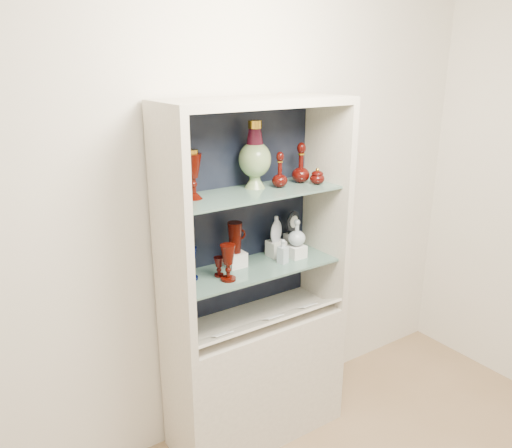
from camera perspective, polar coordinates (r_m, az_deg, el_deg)
wall_back at (r=2.75m, az=-2.56°, el=3.16°), size 3.50×0.02×2.80m
cabinet_base at (r=3.01m, az=0.00°, el=-16.97°), size 1.00×0.40×0.75m
cabinet_back_panel at (r=2.74m, az=-2.21°, el=1.51°), size 0.98×0.02×1.15m
cabinet_side_left at (r=2.37m, az=-9.69°, el=-1.41°), size 0.04×0.40×1.15m
cabinet_side_right at (r=2.87m, az=7.98°, el=2.11°), size 0.04×0.40×1.15m
cabinet_top_cap at (r=2.48m, az=0.00°, el=13.77°), size 1.00×0.40×0.04m
shelf_lower at (r=2.70m, az=-0.24°, el=-5.06°), size 0.92×0.34×0.01m
shelf_upper at (r=2.57m, az=-0.25°, el=3.60°), size 0.92×0.34×0.01m
label_ledge at (r=2.72m, az=1.31°, el=-11.07°), size 0.92×0.17×0.09m
label_card_0 at (r=2.73m, az=1.97°, el=-10.58°), size 0.10×0.06×0.03m
label_card_1 at (r=2.87m, az=5.89°, el=-9.27°), size 0.10×0.06×0.03m
label_card_2 at (r=2.59m, az=-3.90°, el=-12.44°), size 0.10×0.06×0.03m
pedestal_lamp_left at (r=2.32m, az=-9.27°, el=5.23°), size 0.12×0.12×0.26m
pedestal_lamp_right at (r=2.42m, az=-7.23°, el=5.63°), size 0.10×0.10×0.24m
enamel_urn at (r=2.61m, az=-0.13°, el=7.93°), size 0.21×0.21×0.35m
ruby_decanter_a at (r=2.64m, az=2.75°, el=6.47°), size 0.10×0.10×0.21m
ruby_decanter_b at (r=2.75m, az=5.17°, el=7.13°), size 0.12×0.12×0.23m
lidded_bowl at (r=2.74m, az=7.02°, el=5.47°), size 0.11×0.11×0.09m
cobalt_goblet at (r=2.55m, az=-7.50°, el=-4.49°), size 0.09×0.09×0.17m
ruby_goblet_tall at (r=2.51m, az=-3.22°, el=-4.43°), size 0.10×0.10×0.19m
ruby_goblet_small at (r=2.58m, az=-4.26°, el=-4.89°), size 0.06×0.06×0.10m
riser_ruby_pitcher at (r=2.70m, az=-2.38°, el=-4.04°), size 0.10×0.10×0.08m
ruby_pitcher at (r=2.66m, az=-2.42°, el=-1.56°), size 0.13×0.09×0.17m
clear_square_bottle at (r=2.74m, az=3.09°, el=-3.12°), size 0.06×0.06×0.14m
riser_flat_flask at (r=2.84m, az=2.29°, el=-2.80°), size 0.09×0.09×0.09m
flat_flask at (r=2.80m, az=2.32°, el=-0.49°), size 0.12×0.08×0.15m
riser_clear_round_decanter at (r=2.83m, az=4.63°, el=-3.13°), size 0.09×0.09×0.07m
clear_round_decanter at (r=2.80m, az=4.69°, el=-1.06°), size 0.13×0.13×0.15m
riser_cameo_medallion at (r=2.93m, az=4.19°, el=-2.07°), size 0.08×0.08×0.10m
cameo_medallion at (r=2.89m, az=4.24°, el=0.17°), size 0.13×0.08×0.14m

